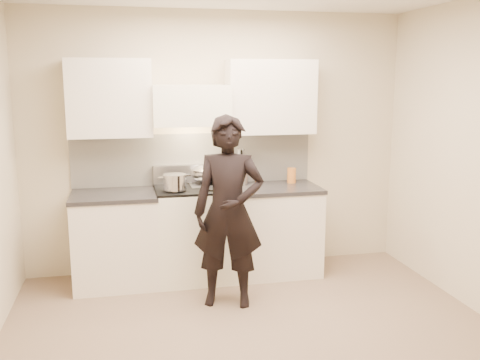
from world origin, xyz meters
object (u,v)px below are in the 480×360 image
(utensil_crock, at_px, (241,173))
(wok, at_px, (208,173))
(person, at_px, (229,212))
(stove, at_px, (194,233))
(counter_right, at_px, (273,229))

(utensil_crock, bearing_deg, wok, -170.91)
(wok, bearing_deg, utensil_crock, 9.09)
(wok, distance_m, person, 0.87)
(stove, distance_m, counter_right, 0.83)
(person, bearing_deg, stove, 123.77)
(stove, height_order, utensil_crock, utensil_crock)
(stove, relative_size, utensil_crock, 2.61)
(stove, height_order, wok, wok)
(wok, height_order, person, person)
(person, bearing_deg, counter_right, 65.48)
(wok, bearing_deg, stove, -138.94)
(counter_right, distance_m, utensil_crock, 0.68)
(counter_right, height_order, utensil_crock, utensil_crock)
(stove, height_order, counter_right, stove)
(wok, distance_m, utensil_crock, 0.37)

